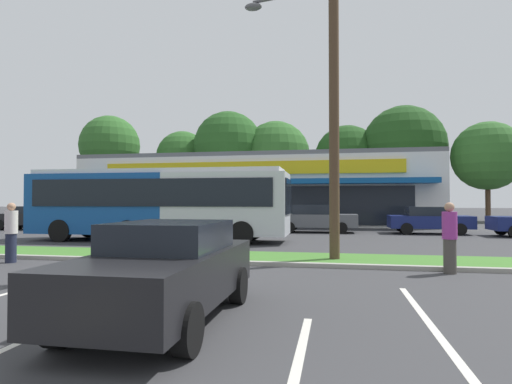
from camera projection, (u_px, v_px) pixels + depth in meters
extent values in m
cube|color=#427A2D|center=(212.00, 256.00, 13.32)|extent=(56.00, 2.20, 0.12)
cube|color=#99968C|center=(200.00, 262.00, 12.12)|extent=(56.00, 0.24, 0.12)
cube|color=silver|center=(49.00, 329.00, 5.94)|extent=(0.12, 4.80, 0.01)
cube|color=silver|center=(427.00, 320.00, 6.37)|extent=(0.12, 4.80, 0.01)
cube|color=silver|center=(260.00, 192.00, 34.83)|extent=(26.82, 10.63, 5.07)
cube|color=black|center=(247.00, 205.00, 29.55)|extent=(22.53, 0.08, 2.64)
cube|color=#0F4C8C|center=(245.00, 182.00, 28.93)|extent=(25.21, 1.40, 0.35)
cube|color=gold|center=(247.00, 168.00, 29.56)|extent=(21.46, 0.16, 0.91)
cube|color=slate|center=(260.00, 160.00, 34.88)|extent=(26.82, 10.63, 0.30)
cylinder|color=#473323|center=(109.00, 193.00, 44.81)|extent=(0.44, 0.44, 5.44)
sphere|color=#2D6026|center=(110.00, 145.00, 44.92)|extent=(6.32, 6.32, 6.32)
cylinder|color=#473323|center=(183.00, 197.00, 46.90)|extent=(0.44, 0.44, 4.51)
sphere|color=#2D6026|center=(183.00, 157.00, 46.99)|extent=(5.88, 5.88, 5.88)
cylinder|color=#473323|center=(228.00, 195.00, 44.69)|extent=(0.44, 0.44, 4.92)
sphere|color=#23511E|center=(228.00, 146.00, 44.81)|extent=(7.40, 7.40, 7.40)
cylinder|color=#473323|center=(276.00, 199.00, 44.59)|extent=(0.44, 0.44, 4.02)
sphere|color=#2D6026|center=(276.00, 155.00, 44.69)|extent=(7.23, 7.23, 7.23)
cylinder|color=#473323|center=(347.00, 200.00, 43.35)|extent=(0.44, 0.44, 3.78)
sphere|color=#1E4719|center=(347.00, 158.00, 43.44)|extent=(6.74, 6.74, 6.74)
cylinder|color=#473323|center=(404.00, 198.00, 41.44)|extent=(0.44, 0.44, 4.15)
sphere|color=#1E4719|center=(404.00, 147.00, 41.55)|extent=(8.14, 8.14, 8.14)
cylinder|color=#473323|center=(488.00, 201.00, 37.82)|extent=(0.44, 0.44, 3.60)
sphere|color=#2D6026|center=(487.00, 156.00, 37.90)|extent=(6.20, 6.20, 6.20)
cylinder|color=#4C3826|center=(334.00, 70.00, 12.48)|extent=(0.30, 0.30, 11.45)
ellipsoid|color=#59595B|center=(253.00, 7.00, 13.51)|extent=(0.56, 0.32, 0.24)
cube|color=#144793|center=(105.00, 204.00, 19.57)|extent=(6.54, 2.66, 2.70)
cube|color=silver|center=(228.00, 204.00, 18.57)|extent=(5.36, 2.64, 2.70)
cube|color=silver|center=(159.00, 172.00, 19.15)|extent=(11.38, 2.48, 0.20)
cube|color=black|center=(147.00, 193.00, 17.85)|extent=(10.87, 0.24, 1.19)
cube|color=black|center=(288.00, 196.00, 18.12)|extent=(0.10, 2.17, 1.51)
cylinder|color=black|center=(252.00, 229.00, 19.55)|extent=(1.00, 0.32, 1.00)
cylinder|color=black|center=(242.00, 233.00, 17.24)|extent=(1.00, 0.32, 1.00)
cylinder|color=black|center=(151.00, 228.00, 20.40)|extent=(1.00, 0.32, 1.00)
cylinder|color=black|center=(128.00, 232.00, 18.09)|extent=(1.00, 0.32, 1.00)
cylinder|color=black|center=(90.00, 227.00, 20.95)|extent=(1.00, 0.32, 1.00)
cylinder|color=black|center=(60.00, 231.00, 18.64)|extent=(1.00, 0.32, 1.00)
cube|color=black|center=(29.00, 219.00, 26.77)|extent=(4.43, 1.76, 0.71)
cube|color=black|center=(33.00, 210.00, 26.74)|extent=(1.99, 1.55, 0.46)
cylinder|color=black|center=(0.00, 225.00, 26.20)|extent=(0.64, 0.22, 0.64)
cylinder|color=black|center=(20.00, 224.00, 27.83)|extent=(0.64, 0.22, 0.64)
cylinder|color=black|center=(39.00, 226.00, 25.69)|extent=(0.64, 0.22, 0.64)
cylinder|color=black|center=(57.00, 224.00, 27.32)|extent=(0.64, 0.22, 0.64)
cube|color=navy|center=(429.00, 222.00, 23.30)|extent=(4.36, 1.88, 0.69)
cube|color=black|center=(425.00, 211.00, 23.35)|extent=(1.96, 1.65, 0.49)
cylinder|color=black|center=(451.00, 227.00, 23.91)|extent=(0.64, 0.22, 0.64)
cylinder|color=black|center=(460.00, 229.00, 22.16)|extent=(0.64, 0.22, 0.64)
cylinder|color=black|center=(402.00, 227.00, 24.42)|extent=(0.64, 0.22, 0.64)
cylinder|color=black|center=(407.00, 229.00, 22.66)|extent=(0.64, 0.22, 0.64)
cube|color=#515459|center=(316.00, 220.00, 24.43)|extent=(4.72, 1.80, 0.74)
cube|color=black|center=(312.00, 210.00, 24.49)|extent=(2.12, 1.58, 0.54)
cylinder|color=black|center=(341.00, 226.00, 24.99)|extent=(0.64, 0.22, 0.64)
cylinder|color=black|center=(342.00, 228.00, 23.31)|extent=(0.64, 0.22, 0.64)
cylinder|color=black|center=(292.00, 226.00, 25.53)|extent=(0.64, 0.22, 0.64)
cylinder|color=black|center=(289.00, 227.00, 23.85)|extent=(0.64, 0.22, 0.64)
cube|color=black|center=(165.00, 276.00, 6.35)|extent=(1.76, 4.21, 0.74)
cube|color=black|center=(170.00, 236.00, 6.57)|extent=(1.55, 1.89, 0.44)
cylinder|color=black|center=(187.00, 329.00, 4.90)|extent=(0.22, 0.64, 0.64)
cylinder|color=black|center=(59.00, 322.00, 5.22)|extent=(0.22, 0.64, 0.64)
cylinder|color=black|center=(238.00, 285.00, 7.47)|extent=(0.22, 0.64, 0.64)
cylinder|color=black|center=(150.00, 282.00, 7.78)|extent=(0.22, 0.64, 0.64)
cylinder|color=black|center=(501.00, 229.00, 22.37)|extent=(0.64, 0.22, 0.64)
cylinder|color=#47423D|center=(450.00, 256.00, 10.52)|extent=(0.31, 0.31, 0.87)
cylinder|color=#99338C|center=(450.00, 225.00, 10.54)|extent=(0.36, 0.36, 0.69)
sphere|color=tan|center=(449.00, 207.00, 10.55)|extent=(0.24, 0.24, 0.24)
cylinder|color=#1E2338|center=(11.00, 248.00, 12.39)|extent=(0.30, 0.30, 0.86)
cylinder|color=silver|center=(11.00, 222.00, 12.41)|extent=(0.36, 0.36, 0.68)
sphere|color=tan|center=(11.00, 207.00, 12.42)|extent=(0.24, 0.24, 0.24)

